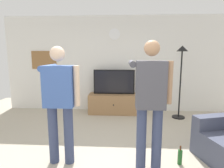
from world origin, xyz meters
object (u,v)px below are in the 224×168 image
television (114,82)px  person_standing_nearer_lamp (60,98)px  floor_lamp (181,67)px  wall_clock (115,34)px  framed_picture (44,60)px  tv_stand (114,104)px  person_standing_nearer_couch (150,98)px  beverage_bottle (180,157)px

television → person_standing_nearer_lamp: 2.58m
television → floor_lamp: bearing=-11.4°
television → wall_clock: 1.33m
television → framed_picture: (-2.06, 0.25, 0.59)m
tv_stand → floor_lamp: size_ratio=0.75×
framed_picture → person_standing_nearer_couch: size_ratio=0.40×
tv_stand → framed_picture: bearing=171.8°
framed_picture → person_standing_nearer_couch: 3.90m
floor_lamp → person_standing_nearer_couch: bearing=-115.9°
wall_clock → floor_lamp: size_ratio=0.17×
floor_lamp → framed_picture: bearing=171.1°
television → beverage_bottle: 2.80m
wall_clock → framed_picture: 2.18m
tv_stand → television: television is taller
tv_stand → person_standing_nearer_lamp: 2.64m
wall_clock → person_standing_nearer_lamp: bearing=-103.9°
person_standing_nearer_lamp → person_standing_nearer_couch: 1.30m
floor_lamp → person_standing_nearer_lamp: (-2.38, -2.15, -0.32)m
tv_stand → wall_clock: wall_clock is taller
person_standing_nearer_lamp → person_standing_nearer_couch: bearing=-3.3°
beverage_bottle → television: bearing=114.2°
television → floor_lamp: floor_lamp is taller
television → framed_picture: size_ratio=1.56×
tv_stand → person_standing_nearer_lamp: bearing=-105.5°
framed_picture → beverage_bottle: bearing=-40.6°
beverage_bottle → person_standing_nearer_couch: bearing=-167.7°
television → floor_lamp: size_ratio=0.61×
floor_lamp → beverage_bottle: (-0.59, -2.12, -1.20)m
framed_picture → beverage_bottle: framed_picture is taller
floor_lamp → person_standing_nearer_lamp: bearing=-137.9°
wall_clock → framed_picture: bearing=179.9°
person_standing_nearer_lamp → framed_picture: bearing=116.7°
floor_lamp → person_standing_nearer_couch: (-1.08, -2.22, -0.29)m
framed_picture → beverage_bottle: (3.16, -2.71, -1.35)m
person_standing_nearer_lamp → beverage_bottle: bearing=1.0°
wall_clock → tv_stand: bearing=-90.0°
framed_picture → person_standing_nearer_lamp: size_ratio=0.41×
television → person_standing_nearer_couch: (0.62, -2.56, 0.15)m
person_standing_nearer_lamp → person_standing_nearer_couch: (1.30, -0.07, 0.04)m
floor_lamp → wall_clock: bearing=161.0°
person_standing_nearer_couch → beverage_bottle: person_standing_nearer_couch is taller
wall_clock → person_standing_nearer_couch: 3.10m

